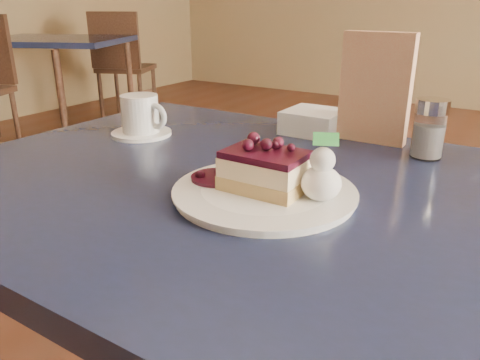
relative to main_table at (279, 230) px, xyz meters
The scene contains 10 objects.
main_table is the anchor object (origin of this frame).
dessert_plate 0.10m from the main_table, 90.10° to the right, with size 0.28×0.28×0.01m, color white.
cheesecake_slice 0.13m from the main_table, 90.10° to the right, with size 0.12×0.09×0.06m.
whipped_cream 0.15m from the main_table, 25.29° to the right, with size 0.06×0.06×0.05m.
berry_sauce 0.14m from the main_table, 147.20° to the right, with size 0.08×0.08×0.01m, color black.
coffee_set 0.44m from the main_table, 165.04° to the left, with size 0.14×0.13×0.09m.
menu_card 0.39m from the main_table, 83.18° to the left, with size 0.14×0.03×0.23m, color beige.
sugar_shaker 0.36m from the main_table, 59.72° to the left, with size 0.06×0.06×0.11m.
napkin_stack 0.37m from the main_table, 105.37° to the left, with size 0.12×0.12×0.05m, color white.
bg_table_far_left 3.48m from the main_table, 148.69° to the left, with size 1.30×1.91×1.27m.
Camera 1 is at (0.20, -0.31, 1.05)m, focal length 35.00 mm.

